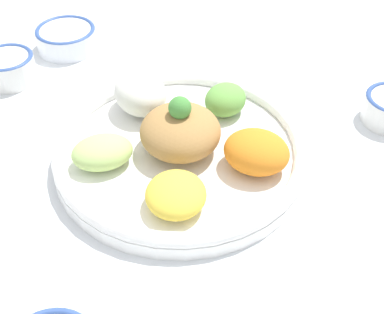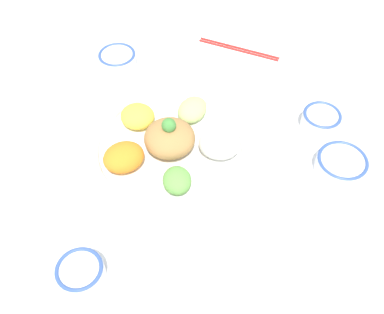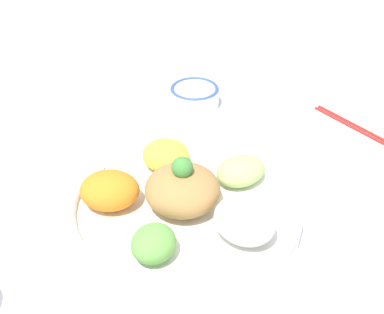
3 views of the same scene
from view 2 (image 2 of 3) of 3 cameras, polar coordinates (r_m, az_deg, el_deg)
name	(u,v)px [view 2 (image 2 of 3)]	position (r m, az deg, el deg)	size (l,w,h in m)	color
ground_plane	(171,156)	(0.98, -2.72, 0.10)	(2.40, 2.40, 0.00)	white
salad_platter	(171,146)	(0.96, -2.74, 1.46)	(0.35, 0.35, 0.11)	white
sauce_bowl_red	(321,120)	(1.06, 16.03, 4.51)	(0.09, 0.09, 0.05)	white
rice_bowl_blue	(81,273)	(0.83, -13.93, -14.12)	(0.08, 0.08, 0.04)	white
sauce_bowl_dark	(341,165)	(0.99, 18.41, -0.91)	(0.11, 0.11, 0.04)	white
rice_bowl_plain	(118,59)	(1.19, -9.44, 12.16)	(0.10, 0.10, 0.04)	white
chopsticks_pair_near	(239,48)	(1.25, 5.96, 13.55)	(0.12, 0.21, 0.01)	red
serving_spoon_extra	(46,90)	(1.17, -18.02, 8.11)	(0.08, 0.11, 0.01)	silver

